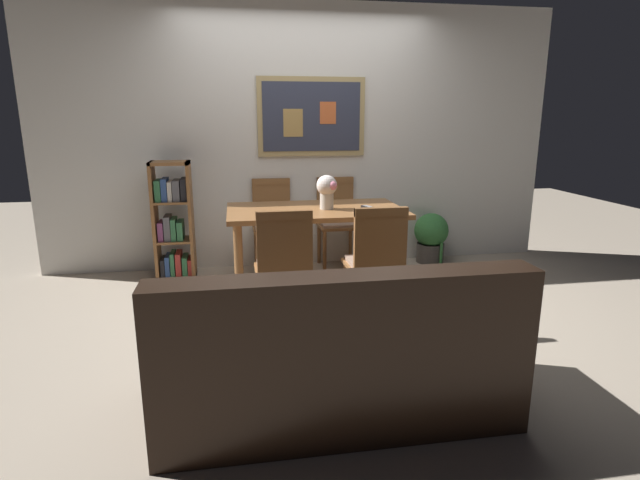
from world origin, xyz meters
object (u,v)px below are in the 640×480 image
Objects in this scene: leather_couch at (336,357)px; potted_ivy at (431,236)px; dining_chair_near_left at (284,260)px; tv_remote at (368,207)px; dining_chair_far_left at (272,217)px; dining_chair_near_right at (376,256)px; flower_vase at (327,189)px; dining_chair_far_right at (337,215)px; dining_table at (315,220)px; bookshelf at (174,225)px.

leather_couch reaches higher than potted_ivy.
tv_remote is at bearing 40.95° from dining_chair_near_left.
dining_chair_near_left is at bearing -91.53° from dining_chair_far_left.
flower_vase reaches higher than dining_chair_near_right.
leather_couch is at bearing -101.63° from dining_chair_far_right.
dining_table reaches higher than potted_ivy.
bookshelf is (-0.90, 1.41, -0.02)m from dining_chair_near_left.
dining_table is 1.64× the size of dining_chair_far_left.
dining_chair_far_right is 2.70m from leather_couch.
dining_chair_near_left is 1.00× the size of dining_chair_near_right.
leather_couch reaches higher than tv_remote.
dining_chair_far_right is at bearing 88.97° from dining_chair_near_right.
dining_table is at bearing -113.76° from dining_chair_far_right.
dining_chair_far_right is at bearing 95.67° from tv_remote.
dining_chair_near_left is 1.57m from dining_chair_far_left.
dining_chair_far_left is 1.69m from dining_chair_near_right.
flower_vase is (0.09, -0.04, 0.27)m from dining_table.
dining_chair_near_right is 1.57m from dining_chair_far_right.
dining_chair_near_right is at bearing -99.72° from tv_remote.
dining_chair_far_right is at bearing 72.90° from flower_vase.
dining_chair_far_left is at bearing -179.60° from dining_chair_far_right.
dining_chair_near_left and dining_chair_far_left have the same top height.
potted_ivy is (2.62, 0.10, -0.24)m from bookshelf.
bookshelf reaches higher than dining_chair_near_right.
flower_vase is (-0.26, -0.84, 0.39)m from dining_chair_far_right.
flower_vase is at bearing 81.01° from leather_couch.
leather_couch is 1.92m from flower_vase.
bookshelf is at bearing 153.37° from flower_vase.
dining_chair_far_left is 3.16× the size of flower_vase.
potted_ivy is (1.01, -0.07, -0.26)m from dining_chair_far_right.
dining_chair_near_right is at bearing -72.50° from flower_vase.
potted_ivy is 1.62m from flower_vase.
dining_chair_near_left is 3.16× the size of flower_vase.
dining_chair_far_right is 1.62m from bookshelf.
dining_chair_near_left is 1.07m from tv_remote.
leather_couch is (0.16, -1.06, -0.22)m from dining_chair_near_left.
dining_chair_far_right reaches higher than potted_ivy.
dining_chair_near_left is 0.51× the size of leather_couch.
dining_chair_near_left reaches higher than potted_ivy.
dining_chair_far_left is 1.18m from tv_remote.
dining_chair_far_left is 1.00× the size of dining_chair_near_right.
dining_chair_near_left and dining_chair_far_right have the same top height.
dining_chair_far_right is at bearing 5.81° from bookshelf.
flower_vase is (0.40, -0.84, 0.39)m from dining_chair_far_left.
potted_ivy is at bearing -2.14° from dining_chair_far_left.
dining_table is 0.88m from dining_chair_far_right.
leather_couch is at bearing -95.93° from dining_table.
tv_remote is at bearing -84.33° from dining_chair_far_right.
dining_chair_near_left is 0.68m from dining_chair_near_right.
flower_vase is at bearing -148.63° from potted_ivy.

